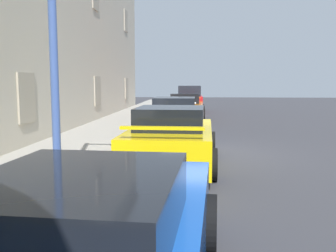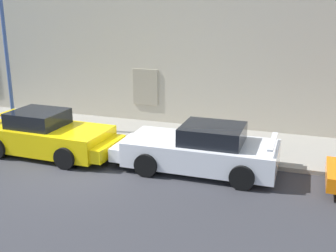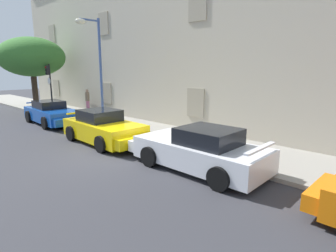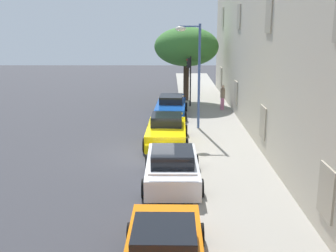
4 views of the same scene
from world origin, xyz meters
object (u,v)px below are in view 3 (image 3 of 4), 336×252
sportscar_red_lead (53,114)px  tree_near_kerb (32,57)px  pedestrian_admiring (88,100)px  sportscar_white_middle (196,150)px  street_lamp (93,53)px  sportscar_yellow_flank (106,129)px  traffic_light (49,80)px

sportscar_red_lead → tree_near_kerb: (-5.64, 1.20, 3.58)m
pedestrian_admiring → sportscar_white_middle: bearing=-15.3°
sportscar_white_middle → tree_near_kerb: 17.16m
sportscar_red_lead → sportscar_white_middle: bearing=0.0°
sportscar_white_middle → street_lamp: street_lamp is taller
tree_near_kerb → street_lamp: bearing=-0.3°
sportscar_white_middle → sportscar_yellow_flank: bearing=-177.1°
tree_near_kerb → traffic_light: bearing=3.0°
traffic_light → street_lamp: bearing=-1.6°
sportscar_red_lead → tree_near_kerb: bearing=168.0°
sportscar_yellow_flank → sportscar_red_lead: bearing=177.6°
sportscar_white_middle → traffic_light: traffic_light is taller
pedestrian_admiring → tree_near_kerb: bearing=-147.0°
sportscar_red_lead → tree_near_kerb: size_ratio=0.92×
sportscar_yellow_flank → street_lamp: bearing=154.8°
tree_near_kerb → street_lamp: (8.75, -0.05, -0.03)m
street_lamp → pedestrian_admiring: size_ratio=3.42×
sportscar_white_middle → tree_near_kerb: bearing=175.9°
street_lamp → tree_near_kerb: bearing=179.7°
sportscar_red_lead → sportscar_white_middle: sportscar_white_middle is taller
sportscar_red_lead → sportscar_yellow_flank: sportscar_yellow_flank is taller
sportscar_yellow_flank → street_lamp: (-2.99, 1.41, 3.53)m
sportscar_red_lead → traffic_light: size_ratio=1.44×
sportscar_white_middle → street_lamp: size_ratio=0.85×
sportscar_red_lead → sportscar_white_middle: size_ratio=1.02×
sportscar_white_middle → tree_near_kerb: size_ratio=0.90×
traffic_light → sportscar_red_lead: bearing=-22.6°
traffic_light → street_lamp: size_ratio=0.61×
sportscar_yellow_flank → tree_near_kerb: tree_near_kerb is taller
traffic_light → tree_near_kerb: bearing=-177.0°
traffic_light → street_lamp: 6.50m
pedestrian_admiring → sportscar_red_lead: bearing=-60.8°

